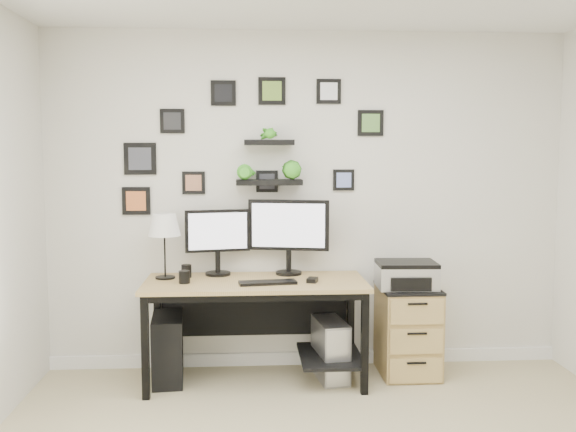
{
  "coord_description": "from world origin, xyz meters",
  "views": [
    {
      "loc": [
        -0.46,
        -2.95,
        1.68
      ],
      "look_at": [
        -0.16,
        1.83,
        1.2
      ],
      "focal_mm": 40.0,
      "sensor_mm": 36.0,
      "label": 1
    }
  ],
  "objects": [
    {
      "name": "room",
      "position": [
        0.0,
        1.98,
        0.05
      ],
      "size": [
        4.0,
        4.0,
        4.0
      ],
      "color": "#BFB288",
      "rests_on": "ground"
    },
    {
      "name": "desk",
      "position": [
        -0.38,
        1.67,
        0.63
      ],
      "size": [
        1.6,
        0.7,
        0.75
      ],
      "color": "tan",
      "rests_on": "ground"
    },
    {
      "name": "monitor_left",
      "position": [
        -0.69,
        1.86,
        1.04
      ],
      "size": [
        0.48,
        0.22,
        0.5
      ],
      "color": "black",
      "rests_on": "desk"
    },
    {
      "name": "monitor_right",
      "position": [
        -0.16,
        1.85,
        1.09
      ],
      "size": [
        0.61,
        0.23,
        0.57
      ],
      "color": "black",
      "rests_on": "desk"
    },
    {
      "name": "keyboard",
      "position": [
        -0.33,
        1.51,
        0.76
      ],
      "size": [
        0.42,
        0.18,
        0.02
      ],
      "primitive_type": "cube",
      "rotation": [
        0.0,
        0.0,
        0.13
      ],
      "color": "black",
      "rests_on": "desk"
    },
    {
      "name": "mouse",
      "position": [
        -0.0,
        1.55,
        0.77
      ],
      "size": [
        0.09,
        0.12,
        0.03
      ],
      "primitive_type": "cube",
      "rotation": [
        0.0,
        0.0,
        -0.31
      ],
      "color": "black",
      "rests_on": "desk"
    },
    {
      "name": "table_lamp",
      "position": [
        -1.07,
        1.76,
        1.14
      ],
      "size": [
        0.24,
        0.24,
        0.48
      ],
      "color": "black",
      "rests_on": "desk"
    },
    {
      "name": "mug",
      "position": [
        -0.92,
        1.57,
        0.79
      ],
      "size": [
        0.08,
        0.08,
        0.09
      ],
      "primitive_type": "cylinder",
      "color": "black",
      "rests_on": "desk"
    },
    {
      "name": "pen_cup",
      "position": [
        -0.92,
        1.78,
        0.8
      ],
      "size": [
        0.07,
        0.07,
        0.1
      ],
      "primitive_type": "cylinder",
      "color": "black",
      "rests_on": "desk"
    },
    {
      "name": "pc_tower_black",
      "position": [
        -1.06,
        1.69,
        0.24
      ],
      "size": [
        0.26,
        0.5,
        0.49
      ],
      "primitive_type": "cube",
      "rotation": [
        0.0,
        0.0,
        0.09
      ],
      "color": "black",
      "rests_on": "ground"
    },
    {
      "name": "pc_tower_grey",
      "position": [
        0.14,
        1.66,
        0.22
      ],
      "size": [
        0.25,
        0.46,
        0.44
      ],
      "color": "gray",
      "rests_on": "ground"
    },
    {
      "name": "file_cabinet",
      "position": [
        0.74,
        1.72,
        0.34
      ],
      "size": [
        0.43,
        0.53,
        0.67
      ],
      "color": "tan",
      "rests_on": "ground"
    },
    {
      "name": "printer",
      "position": [
        0.71,
        1.69,
        0.77
      ],
      "size": [
        0.44,
        0.37,
        0.2
      ],
      "color": "silver",
      "rests_on": "file_cabinet"
    },
    {
      "name": "wall_decor",
      "position": [
        -0.36,
        1.93,
        1.67
      ],
      "size": [
        2.0,
        0.18,
        1.04
      ],
      "color": "black",
      "rests_on": "ground"
    }
  ]
}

